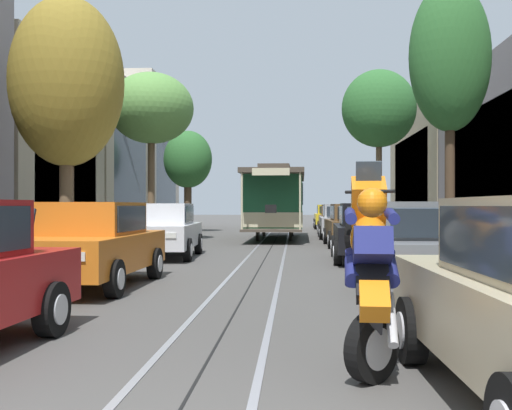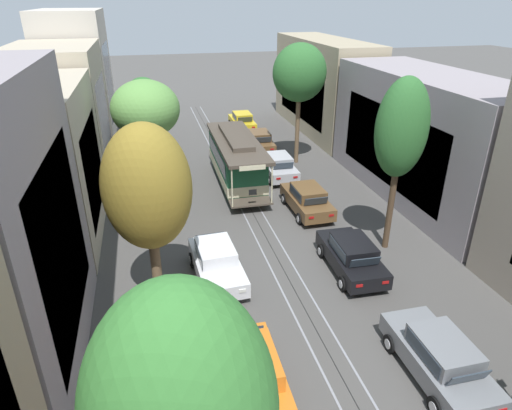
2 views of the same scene
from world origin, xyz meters
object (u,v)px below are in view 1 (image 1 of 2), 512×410
parked_car_white_mid_left (164,230)px  street_tree_kerb_right_second (450,59)px  street_tree_kerb_left_mid (151,109)px  parked_car_brown_sixth_right (335,219)px  parked_car_orange_second_left (92,244)px  street_tree_kerb_left_second (67,83)px  cable_car_trolley (276,203)px  motorcycle_with_rider (370,261)px  parked_car_black_mid_right (369,232)px  parked_car_grey_second_right (418,248)px  street_tree_kerb_left_fourth (188,160)px  parked_car_silver_fifth_right (340,221)px  parked_car_brown_fourth_right (352,225)px  parked_car_yellow_far_right (329,217)px  street_tree_kerb_right_mid (379,109)px

parked_car_white_mid_left → street_tree_kerb_right_second: bearing=4.6°
parked_car_white_mid_left → street_tree_kerb_left_mid: street_tree_kerb_left_mid is taller
street_tree_kerb_left_mid → parked_car_brown_sixth_right: bearing=45.1°
parked_car_orange_second_left → street_tree_kerb_left_second: street_tree_kerb_left_second is taller
street_tree_kerb_right_second → cable_car_trolley: size_ratio=0.89×
parked_car_brown_sixth_right → motorcycle_with_rider: motorcycle_with_rider is taller
parked_car_black_mid_right → street_tree_kerb_left_mid: bearing=132.2°
parked_car_white_mid_left → parked_car_grey_second_right: same height
parked_car_black_mid_right → street_tree_kerb_left_fourth: size_ratio=0.75×
street_tree_kerb_right_second → cable_car_trolley: 11.90m
motorcycle_with_rider → parked_car_white_mid_left: bearing=110.5°
cable_car_trolley → parked_car_white_mid_left: bearing=-106.1°
street_tree_kerb_left_mid → parked_car_silver_fifth_right: bearing=17.9°
parked_car_grey_second_right → parked_car_brown_fourth_right: (0.04, 12.34, 0.00)m
parked_car_grey_second_right → street_tree_kerb_left_second: 11.18m
parked_car_grey_second_right → cable_car_trolley: 17.79m
parked_car_brown_sixth_right → street_tree_kerb_left_mid: (-8.40, -8.44, 4.87)m
parked_car_grey_second_right → street_tree_kerb_left_fourth: (-8.31, 24.57, 3.35)m
parked_car_silver_fifth_right → street_tree_kerb_left_second: street_tree_kerb_left_second is taller
parked_car_white_mid_left → parked_car_brown_fourth_right: same height
parked_car_white_mid_left → parked_car_yellow_far_right: size_ratio=1.01×
street_tree_kerb_left_second → motorcycle_with_rider: (7.02, -11.01, -3.92)m
parked_car_white_mid_left → street_tree_kerb_left_fourth: street_tree_kerb_left_fourth is taller
street_tree_kerb_left_fourth → cable_car_trolley: (5.36, -7.05, -2.49)m
parked_car_silver_fifth_right → parked_car_brown_sixth_right: (0.16, 5.78, 0.00)m
parked_car_brown_fourth_right → cable_car_trolley: size_ratio=0.48×
parked_car_orange_second_left → street_tree_kerb_left_fourth: (-2.41, 23.91, 3.35)m
parked_car_black_mid_right → cable_car_trolley: 11.65m
street_tree_kerb_right_mid → parked_car_brown_sixth_right: bearing=121.2°
parked_car_black_mid_right → street_tree_kerb_left_second: street_tree_kerb_left_second is taller
parked_car_brown_sixth_right → street_tree_kerb_left_second: bearing=-116.0°
street_tree_kerb_right_mid → parked_car_silver_fifth_right: bearing=-130.5°
parked_car_white_mid_left → street_tree_kerb_right_second: (8.43, 0.67, 5.07)m
parked_car_yellow_far_right → street_tree_kerb_left_second: 25.73m
parked_car_brown_fourth_right → street_tree_kerb_right_second: 7.23m
parked_car_orange_second_left → parked_car_grey_second_right: same height
parked_car_orange_second_left → parked_car_black_mid_right: bearing=44.0°
street_tree_kerb_right_second → parked_car_white_mid_left: bearing=-175.4°
street_tree_kerb_right_second → cable_car_trolley: bearing=119.2°
parked_car_brown_fourth_right → parked_car_silver_fifth_right: (-0.05, 5.58, 0.00)m
motorcycle_with_rider → cable_car_trolley: bearing=93.9°
street_tree_kerb_left_second → street_tree_kerb_right_second: bearing=9.1°
parked_car_orange_second_left → parked_car_white_mid_left: size_ratio=0.99×
parked_car_black_mid_right → motorcycle_with_rider: bearing=-96.8°
cable_car_trolley → parked_car_black_mid_right: bearing=-75.7°
street_tree_kerb_right_second → street_tree_kerb_right_mid: street_tree_kerb_right_mid is taller
cable_car_trolley → street_tree_kerb_left_fourth: bearing=127.3°
street_tree_kerb_left_mid → parked_car_brown_fourth_right: bearing=-19.4°
cable_car_trolley → parked_car_brown_sixth_right: bearing=63.3°
parked_car_brown_fourth_right → street_tree_kerb_left_mid: bearing=160.6°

